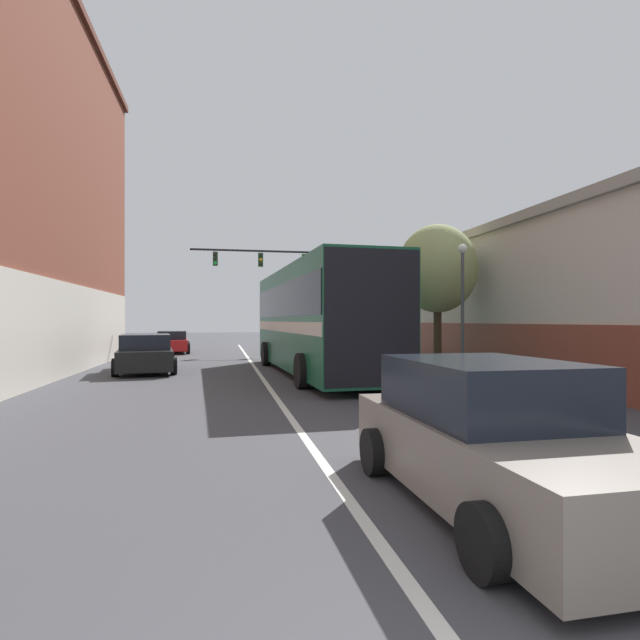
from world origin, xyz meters
name	(u,v)px	position (x,y,z in m)	size (l,w,h in m)	color
lane_center_line	(261,376)	(0.00, 16.37, 0.00)	(0.14, 44.74, 0.01)	silver
building_right_storefront	(597,298)	(11.58, 14.56, 2.70)	(8.58, 28.20, 5.16)	beige
bus	(316,316)	(1.97, 16.82, 2.08)	(3.26, 12.03, 3.73)	#145133
hatchback_foreground	(493,438)	(1.43, 4.06, 0.69)	(2.03, 4.17, 1.49)	slate
parked_car_left_near	(146,354)	(-4.09, 18.74, 0.67)	(2.54, 4.67, 1.40)	black
parked_car_left_mid	(172,342)	(-4.17, 29.68, 0.62)	(2.23, 3.96, 1.29)	red
traffic_signal_gantry	(297,273)	(3.11, 28.73, 4.75)	(9.57, 0.36, 6.30)	black
street_lamp	(463,307)	(5.91, 13.44, 2.31)	(0.29, 0.29, 4.25)	#47474C
street_tree_near	(437,269)	(5.89, 15.18, 3.66)	(2.73, 2.46, 5.18)	#3D2D1E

